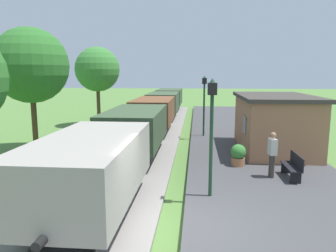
{
  "coord_description": "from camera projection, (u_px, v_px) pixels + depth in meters",
  "views": [
    {
      "loc": [
        0.5,
        -7.66,
        4.09
      ],
      "look_at": [
        -0.95,
        8.65,
        1.38
      ],
      "focal_mm": 34.12,
      "sensor_mm": 36.0,
      "label": 1
    }
  ],
  "objects": [
    {
      "name": "ground_plane",
      "position": [
        175.0,
        234.0,
        8.24
      ],
      "size": [
        160.0,
        160.0,
        0.0
      ],
      "primitive_type": "plane",
      "color": "#517A38"
    },
    {
      "name": "platform_slab",
      "position": [
        303.0,
        235.0,
        7.94
      ],
      "size": [
        6.0,
        60.0,
        0.25
      ],
      "primitive_type": "cube",
      "color": "#424244",
      "rests_on": "ground"
    },
    {
      "name": "track_ballast",
      "position": [
        85.0,
        227.0,
        8.44
      ],
      "size": [
        3.8,
        60.0,
        0.12
      ],
      "primitive_type": "cube",
      "color": "gray",
      "rests_on": "ground"
    },
    {
      "name": "rail_near",
      "position": [
        111.0,
        224.0,
        8.35
      ],
      "size": [
        0.07,
        60.0,
        0.14
      ],
      "primitive_type": "cube",
      "color": "slate",
      "rests_on": "track_ballast"
    },
    {
      "name": "rail_far",
      "position": [
        58.0,
        222.0,
        8.48
      ],
      "size": [
        0.07,
        60.0,
        0.14
      ],
      "primitive_type": "cube",
      "color": "slate",
      "rests_on": "track_ballast"
    },
    {
      "name": "freight_train",
      "position": [
        154.0,
        113.0,
        21.78
      ],
      "size": [
        2.5,
        32.6,
        2.12
      ],
      "color": "gray",
      "rests_on": "rail_near"
    },
    {
      "name": "station_hut",
      "position": [
        274.0,
        122.0,
        16.0
      ],
      "size": [
        3.5,
        5.8,
        2.78
      ],
      "color": "#9E6B4C",
      "rests_on": "platform_slab"
    },
    {
      "name": "bench_near_hut",
      "position": [
        293.0,
        166.0,
        11.75
      ],
      "size": [
        0.42,
        1.5,
        0.91
      ],
      "color": "black",
      "rests_on": "platform_slab"
    },
    {
      "name": "bench_down_platform",
      "position": [
        250.0,
        124.0,
        21.38
      ],
      "size": [
        0.42,
        1.5,
        0.91
      ],
      "color": "black",
      "rests_on": "platform_slab"
    },
    {
      "name": "person_waiting",
      "position": [
        272.0,
        153.0,
        11.8
      ],
      "size": [
        0.29,
        0.41,
        1.71
      ],
      "rotation": [
        0.0,
        0.0,
        3.28
      ],
      "color": "#38332D",
      "rests_on": "platform_slab"
    },
    {
      "name": "potted_planter",
      "position": [
        238.0,
        155.0,
        13.37
      ],
      "size": [
        0.64,
        0.64,
        0.92
      ],
      "color": "#9E6642",
      "rests_on": "platform_slab"
    },
    {
      "name": "lamp_post_near",
      "position": [
        212.0,
        116.0,
        9.71
      ],
      "size": [
        0.28,
        0.28,
        3.7
      ],
      "color": "#193823",
      "rests_on": "platform_slab"
    },
    {
      "name": "lamp_post_far",
      "position": [
        204.0,
        95.0,
        19.47
      ],
      "size": [
        0.28,
        0.28,
        3.7
      ],
      "color": "#193823",
      "rests_on": "platform_slab"
    },
    {
      "name": "tree_trackside_far",
      "position": [
        31.0,
        66.0,
        16.28
      ],
      "size": [
        3.85,
        3.85,
        6.41
      ],
      "color": "#4C3823",
      "rests_on": "ground"
    },
    {
      "name": "tree_field_left",
      "position": [
        97.0,
        70.0,
        24.56
      ],
      "size": [
        3.42,
        3.42,
        6.1
      ],
      "color": "#4C3823",
      "rests_on": "ground"
    }
  ]
}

